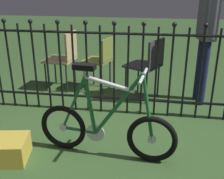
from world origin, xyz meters
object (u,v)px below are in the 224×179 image
Objects in this scene: chair_tan at (65,55)px; chair_olive at (101,58)px; person_visitor at (207,26)px; bicycle at (106,127)px; chair_charcoal at (148,62)px; display_crate at (10,149)px.

chair_tan reaches higher than chair_olive.
chair_tan is 2.04m from person_visitor.
bicycle reaches higher than chair_charcoal.
display_crate is (0.03, -1.86, -0.42)m from chair_tan.
chair_tan is 1.03× the size of chair_charcoal.
bicycle is at bearing -78.13° from chair_olive.
display_crate is (-1.93, -1.64, -0.94)m from person_visitor.
bicycle is 0.77× the size of person_visitor.
chair_tan is 2.66× the size of display_crate.
bicycle is 1.56× the size of chair_charcoal.
person_visitor is at bearing 53.40° from bicycle.
person_visitor is 2.70m from display_crate.
display_crate is at bearing -89.20° from chair_tan.
chair_tan is 1.10× the size of chair_olive.
chair_charcoal is at bearing 53.37° from display_crate.
bicycle reaches higher than chair_olive.
person_visitor reaches higher than chair_tan.
bicycle is at bearing -103.48° from chair_charcoal.
chair_olive is at bearing 2.50° from chair_tan.
bicycle is at bearing 13.72° from display_crate.
person_visitor is (1.96, -0.23, 0.52)m from chair_tan.
chair_charcoal is 1.07× the size of chair_olive.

